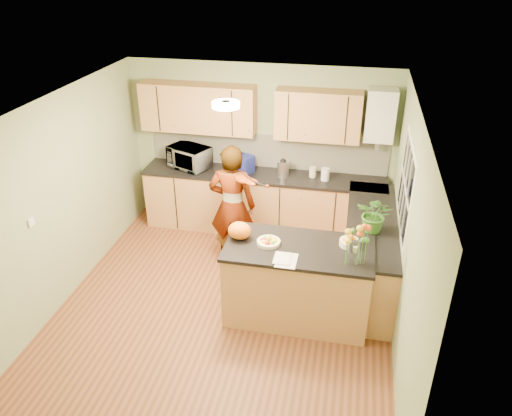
# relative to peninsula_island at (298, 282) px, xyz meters

# --- Properties ---
(floor) EXTENTS (4.50, 4.50, 0.00)m
(floor) POSITION_rel_peninsula_island_xyz_m (-0.88, -0.02, -0.48)
(floor) COLOR brown
(floor) RESTS_ON ground
(ceiling) EXTENTS (4.00, 4.50, 0.02)m
(ceiling) POSITION_rel_peninsula_island_xyz_m (-0.88, -0.02, 2.02)
(ceiling) COLOR white
(ceiling) RESTS_ON wall_back
(wall_back) EXTENTS (4.00, 0.02, 2.50)m
(wall_back) POSITION_rel_peninsula_island_xyz_m (-0.88, 2.23, 0.77)
(wall_back) COLOR gray
(wall_back) RESTS_ON floor
(wall_front) EXTENTS (4.00, 0.02, 2.50)m
(wall_front) POSITION_rel_peninsula_island_xyz_m (-0.88, -2.27, 0.77)
(wall_front) COLOR gray
(wall_front) RESTS_ON floor
(wall_left) EXTENTS (0.02, 4.50, 2.50)m
(wall_left) POSITION_rel_peninsula_island_xyz_m (-2.88, -0.02, 0.77)
(wall_left) COLOR gray
(wall_left) RESTS_ON floor
(wall_right) EXTENTS (0.02, 4.50, 2.50)m
(wall_right) POSITION_rel_peninsula_island_xyz_m (1.12, -0.02, 0.77)
(wall_right) COLOR gray
(wall_right) RESTS_ON floor
(back_counter) EXTENTS (3.64, 0.62, 0.94)m
(back_counter) POSITION_rel_peninsula_island_xyz_m (-0.78, 1.93, -0.01)
(back_counter) COLOR #AF7246
(back_counter) RESTS_ON floor
(right_counter) EXTENTS (0.62, 2.24, 0.94)m
(right_counter) POSITION_rel_peninsula_island_xyz_m (0.82, 0.83, -0.01)
(right_counter) COLOR #AF7246
(right_counter) RESTS_ON floor
(splashback) EXTENTS (3.60, 0.02, 0.52)m
(splashback) POSITION_rel_peninsula_island_xyz_m (-0.78, 2.22, 0.72)
(splashback) COLOR silver
(splashback) RESTS_ON back_counter
(upper_cabinets) EXTENTS (3.20, 0.34, 0.70)m
(upper_cabinets) POSITION_rel_peninsula_island_xyz_m (-1.06, 2.06, 1.37)
(upper_cabinets) COLOR #AF7246
(upper_cabinets) RESTS_ON wall_back
(boiler) EXTENTS (0.40, 0.30, 0.86)m
(boiler) POSITION_rel_peninsula_island_xyz_m (0.82, 2.07, 1.42)
(boiler) COLOR white
(boiler) RESTS_ON wall_back
(window_right) EXTENTS (0.01, 1.30, 1.05)m
(window_right) POSITION_rel_peninsula_island_xyz_m (1.11, 0.58, 1.07)
(window_right) COLOR white
(window_right) RESTS_ON wall_right
(light_switch) EXTENTS (0.02, 0.09, 0.09)m
(light_switch) POSITION_rel_peninsula_island_xyz_m (-2.87, -0.62, 0.82)
(light_switch) COLOR white
(light_switch) RESTS_ON wall_left
(ceiling_lamp) EXTENTS (0.30, 0.30, 0.07)m
(ceiling_lamp) POSITION_rel_peninsula_island_xyz_m (-0.88, 0.28, 1.98)
(ceiling_lamp) COLOR #FFEABF
(ceiling_lamp) RESTS_ON ceiling
(peninsula_island) EXTENTS (1.68, 0.86, 0.96)m
(peninsula_island) POSITION_rel_peninsula_island_xyz_m (0.00, 0.00, 0.00)
(peninsula_island) COLOR #AF7246
(peninsula_island) RESTS_ON floor
(fruit_dish) EXTENTS (0.27, 0.27, 0.09)m
(fruit_dish) POSITION_rel_peninsula_island_xyz_m (-0.35, 0.00, 0.52)
(fruit_dish) COLOR beige
(fruit_dish) RESTS_ON peninsula_island
(orange_bowl) EXTENTS (0.23, 0.23, 0.13)m
(orange_bowl) POSITION_rel_peninsula_island_xyz_m (0.55, 0.15, 0.54)
(orange_bowl) COLOR beige
(orange_bowl) RESTS_ON peninsula_island
(flower_vase) EXTENTS (0.28, 0.28, 0.52)m
(flower_vase) POSITION_rel_peninsula_island_xyz_m (0.60, -0.18, 0.82)
(flower_vase) COLOR silver
(flower_vase) RESTS_ON peninsula_island
(orange_bag) EXTENTS (0.34, 0.32, 0.20)m
(orange_bag) POSITION_rel_peninsula_island_xyz_m (-0.70, 0.05, 0.58)
(orange_bag) COLOR orange
(orange_bag) RESTS_ON peninsula_island
(papers) EXTENTS (0.22, 0.30, 0.01)m
(papers) POSITION_rel_peninsula_island_xyz_m (-0.10, -0.30, 0.48)
(papers) COLOR silver
(papers) RESTS_ON peninsula_island
(violinist) EXTENTS (0.64, 0.43, 1.73)m
(violinist) POSITION_rel_peninsula_island_xyz_m (-1.02, 0.98, 0.38)
(violinist) COLOR #ECA890
(violinist) RESTS_ON floor
(violin) EXTENTS (0.63, 0.55, 0.16)m
(violin) POSITION_rel_peninsula_island_xyz_m (-0.82, 0.76, 0.90)
(violin) COLOR #4A1804
(violin) RESTS_ON violinist
(microwave) EXTENTS (0.71, 0.61, 0.33)m
(microwave) POSITION_rel_peninsula_island_xyz_m (-1.93, 1.96, 0.62)
(microwave) COLOR white
(microwave) RESTS_ON back_counter
(blue_box) EXTENTS (0.40, 0.35, 0.26)m
(blue_box) POSITION_rel_peninsula_island_xyz_m (-1.12, 1.95, 0.59)
(blue_box) COLOR navy
(blue_box) RESTS_ON back_counter
(kettle) EXTENTS (0.17, 0.17, 0.32)m
(kettle) POSITION_rel_peninsula_island_xyz_m (-0.48, 1.91, 0.59)
(kettle) COLOR silver
(kettle) RESTS_ON back_counter
(jar_cream) EXTENTS (0.13, 0.13, 0.15)m
(jar_cream) POSITION_rel_peninsula_island_xyz_m (-0.05, 1.98, 0.53)
(jar_cream) COLOR beige
(jar_cream) RESTS_ON back_counter
(jar_white) EXTENTS (0.13, 0.13, 0.18)m
(jar_white) POSITION_rel_peninsula_island_xyz_m (0.13, 1.90, 0.55)
(jar_white) COLOR white
(jar_white) RESTS_ON back_counter
(potted_plant) EXTENTS (0.49, 0.46, 0.46)m
(potted_plant) POSITION_rel_peninsula_island_xyz_m (0.82, 0.56, 0.69)
(potted_plant) COLOR #407D29
(potted_plant) RESTS_ON right_counter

